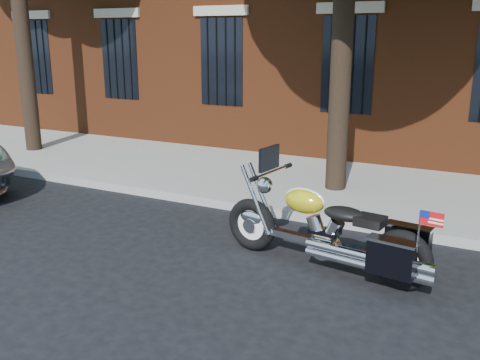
% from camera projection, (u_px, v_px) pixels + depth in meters
% --- Properties ---
extents(ground, '(120.00, 120.00, 0.00)m').
position_uv_depth(ground, '(237.00, 245.00, 7.38)').
color(ground, black).
rests_on(ground, ground).
extents(curb, '(40.00, 0.16, 0.15)m').
position_uv_depth(curb, '(276.00, 212.00, 8.55)').
color(curb, gray).
rests_on(curb, ground).
extents(sidewalk, '(40.00, 3.60, 0.15)m').
position_uv_depth(sidewalk, '(315.00, 184.00, 10.17)').
color(sidewalk, gray).
rests_on(sidewalk, ground).
extents(motorcycle, '(2.81, 1.05, 1.45)m').
position_uv_depth(motorcycle, '(331.00, 234.00, 6.45)').
color(motorcycle, black).
rests_on(motorcycle, ground).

